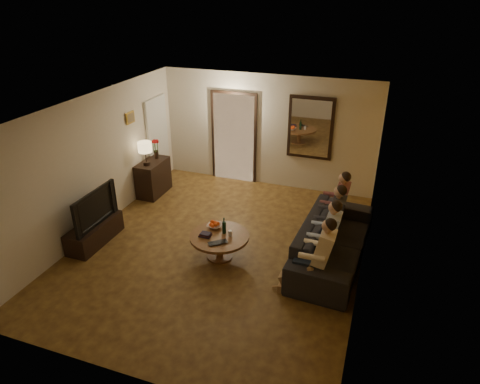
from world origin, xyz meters
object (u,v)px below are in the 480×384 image
(laptop, at_px, (219,244))
(wine_bottle, at_px, (224,225))
(tv, at_px, (90,207))
(person_a, at_px, (319,258))
(table_lamp, at_px, (145,154))
(person_b, at_px, (325,238))
(person_c, at_px, (331,221))
(tv_stand, at_px, (95,233))
(person_d, at_px, (336,205))
(sofa, at_px, (333,241))
(coffee_table, at_px, (220,246))
(dresser, at_px, (153,178))
(bowl, at_px, (215,226))
(dog, at_px, (295,279))

(laptop, bearing_deg, wine_bottle, 57.69)
(tv, relative_size, person_a, 0.97)
(tv, relative_size, laptop, 3.52)
(table_lamp, distance_m, wine_bottle, 2.91)
(person_b, bearing_deg, person_c, 90.00)
(tv_stand, xyz_separation_m, tv, (0.00, -0.00, 0.53))
(tv_stand, xyz_separation_m, person_d, (4.14, 1.80, 0.40))
(sofa, distance_m, person_a, 0.93)
(person_d, bearing_deg, coffee_table, -139.78)
(tv_stand, bearing_deg, sofa, 12.02)
(dresser, bearing_deg, person_d, -5.32)
(sofa, bearing_deg, person_c, 22.09)
(dresser, relative_size, tv, 0.76)
(tv, relative_size, coffee_table, 1.13)
(tv_stand, distance_m, person_c, 4.33)
(person_d, distance_m, laptop, 2.43)
(table_lamp, distance_m, tv_stand, 2.14)
(person_b, distance_m, wine_bottle, 1.72)
(laptop, bearing_deg, person_c, -4.66)
(tv_stand, distance_m, sofa, 4.34)
(tv, distance_m, person_d, 4.51)
(sofa, bearing_deg, person_a, 177.31)
(sofa, relative_size, bowl, 9.93)
(table_lamp, relative_size, laptop, 1.64)
(tv, distance_m, laptop, 2.49)
(tv, height_order, bowl, tv)
(sofa, distance_m, dog, 1.19)
(person_a, xyz_separation_m, person_b, (0.00, 0.60, 0.00))
(dresser, xyz_separation_m, person_d, (4.14, -0.39, 0.21))
(person_d, xyz_separation_m, wine_bottle, (-1.71, -1.39, 0.01))
(coffee_table, bearing_deg, person_c, 26.80)
(sofa, distance_m, person_d, 0.93)
(dresser, distance_m, person_a, 4.68)
(tv, xyz_separation_m, dog, (3.83, -0.22, -0.45))
(person_a, relative_size, dog, 2.14)
(table_lamp, relative_size, person_a, 0.45)
(tv_stand, distance_m, laptop, 2.49)
(tv, distance_m, dog, 3.87)
(sofa, xyz_separation_m, person_b, (-0.10, -0.30, 0.22))
(table_lamp, relative_size, coffee_table, 0.52)
(tv_stand, distance_m, person_b, 4.20)
(laptop, bearing_deg, person_d, 6.99)
(dresser, relative_size, person_a, 0.73)
(person_b, height_order, coffee_table, person_b)
(person_b, distance_m, person_d, 1.20)
(table_lamp, height_order, dog, table_lamp)
(person_b, height_order, person_d, same)
(person_a, xyz_separation_m, coffee_table, (-1.76, 0.31, -0.38))
(person_d, bearing_deg, person_c, -90.00)
(person_a, xyz_separation_m, person_d, (0.00, 1.80, 0.00))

